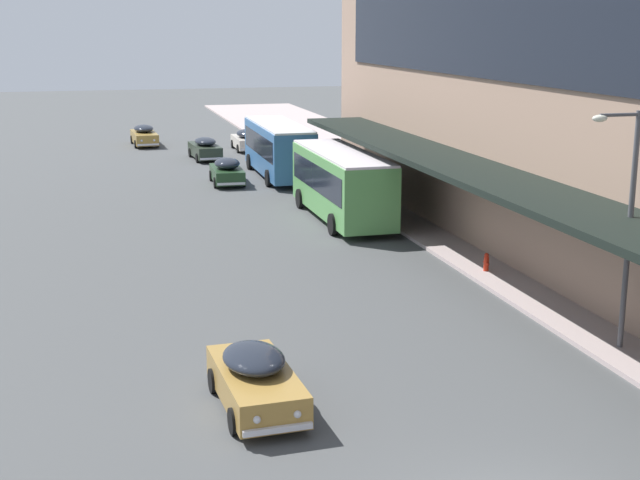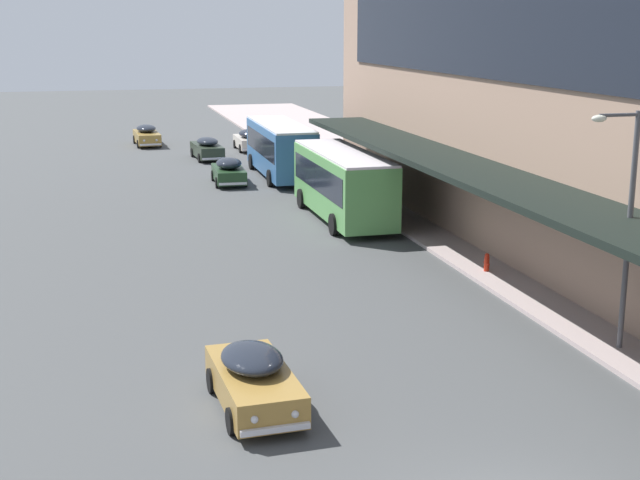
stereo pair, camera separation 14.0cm
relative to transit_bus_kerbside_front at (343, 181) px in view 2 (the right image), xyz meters
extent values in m
cube|color=#55994E|center=(0.00, 0.00, -0.13)|extent=(2.57, 9.77, 2.89)
cube|color=black|center=(0.00, 0.00, 0.22)|extent=(2.61, 8.99, 1.27)
cube|color=silver|center=(0.00, 0.00, 1.37)|extent=(2.46, 9.77, 0.12)
cube|color=black|center=(0.01, 4.92, 1.07)|extent=(1.28, 0.06, 0.36)
cylinder|color=black|center=(-1.27, 3.32, -1.42)|extent=(0.25, 1.00, 1.00)
cylinder|color=black|center=(1.28, 3.32, -1.42)|extent=(0.25, 1.00, 1.00)
cylinder|color=black|center=(-1.28, -3.03, -1.42)|extent=(0.25, 1.00, 1.00)
cylinder|color=black|center=(1.27, -3.03, -1.42)|extent=(0.25, 1.00, 1.00)
cube|color=#316198|center=(-0.28, 13.02, -0.14)|extent=(2.69, 10.22, 2.87)
cube|color=black|center=(-0.28, 13.02, 0.21)|extent=(2.71, 9.40, 1.26)
cube|color=silver|center=(-0.28, 13.02, 1.35)|extent=(2.58, 10.22, 0.12)
cube|color=black|center=(-0.21, 18.15, 1.05)|extent=(1.27, 0.08, 0.36)
cylinder|color=black|center=(-1.51, 16.50, -1.42)|extent=(0.26, 1.00, 1.00)
cylinder|color=black|center=(1.04, 16.46, -1.42)|extent=(0.26, 1.00, 1.00)
cylinder|color=black|center=(-1.60, 9.88, -1.42)|extent=(0.26, 1.00, 1.00)
cylinder|color=black|center=(0.94, 9.84, -1.42)|extent=(0.26, 1.00, 1.00)
cube|color=#213D22|center=(-3.79, 11.37, -1.32)|extent=(1.86, 4.15, 0.76)
ellipsoid|color=#1E232D|center=(-3.80, 11.17, -0.65)|extent=(1.58, 2.30, 0.65)
cube|color=silver|center=(-3.70, 13.46, -1.55)|extent=(1.61, 0.19, 0.14)
cube|color=silver|center=(-3.88, 9.29, -1.55)|extent=(1.61, 0.19, 0.14)
sphere|color=silver|center=(-4.17, 13.45, -1.27)|extent=(0.18, 0.18, 0.18)
sphere|color=silver|center=(-3.24, 13.41, -1.27)|extent=(0.18, 0.18, 0.18)
cylinder|color=black|center=(-4.58, 12.67, -1.60)|extent=(0.17, 0.65, 0.64)
cylinder|color=black|center=(-2.89, 12.60, -1.60)|extent=(0.17, 0.65, 0.64)
cylinder|color=black|center=(-4.69, 10.15, -1.60)|extent=(0.17, 0.65, 0.64)
cylinder|color=black|center=(-3.00, 10.07, -1.60)|extent=(0.17, 0.65, 0.64)
cube|color=#A27B38|center=(-8.10, -20.44, -1.31)|extent=(1.90, 4.15, 0.78)
ellipsoid|color=#1E232D|center=(-8.11, -20.23, -0.68)|extent=(1.61, 2.31, 0.52)
cube|color=silver|center=(-8.01, -22.52, -1.55)|extent=(1.63, 0.20, 0.14)
cube|color=silver|center=(-8.20, -18.35, -1.55)|extent=(1.63, 0.20, 0.14)
sphere|color=silver|center=(-7.54, -22.47, -1.26)|extent=(0.18, 0.18, 0.18)
sphere|color=silver|center=(-8.48, -22.51, -1.26)|extent=(0.18, 0.18, 0.18)
cylinder|color=black|center=(-7.19, -21.66, -1.60)|extent=(0.17, 0.65, 0.64)
cylinder|color=black|center=(-8.90, -21.74, -1.60)|extent=(0.17, 0.65, 0.64)
cylinder|color=black|center=(-7.31, -19.13, -1.60)|extent=(0.17, 0.65, 0.64)
cylinder|color=black|center=(-9.02, -19.21, -1.60)|extent=(0.17, 0.65, 0.64)
cube|color=#293427|center=(-3.73, 21.66, -1.29)|extent=(1.90, 4.59, 0.82)
ellipsoid|color=#1E232D|center=(-3.71, 21.43, -0.62)|extent=(1.59, 2.55, 0.55)
cube|color=silver|center=(-3.86, 23.95, -1.55)|extent=(1.56, 0.21, 0.14)
cube|color=silver|center=(-3.59, 19.36, -1.55)|extent=(1.56, 0.21, 0.14)
sphere|color=silver|center=(-4.31, 23.89, -1.24)|extent=(0.18, 0.18, 0.18)
sphere|color=silver|center=(-3.41, 23.95, -1.24)|extent=(0.18, 0.18, 0.18)
cylinder|color=black|center=(-4.63, 23.00, -1.60)|extent=(0.18, 0.65, 0.64)
cylinder|color=black|center=(-2.99, 23.10, -1.60)|extent=(0.18, 0.65, 0.64)
cylinder|color=black|center=(-4.46, 20.22, -1.60)|extent=(0.18, 0.65, 0.64)
cylinder|color=black|center=(-2.83, 20.31, -1.60)|extent=(0.18, 0.65, 0.64)
cube|color=olive|center=(-7.33, 30.27, -1.29)|extent=(1.91, 4.82, 0.83)
ellipsoid|color=#1E232D|center=(-7.34, 30.51, -0.61)|extent=(1.61, 2.68, 0.58)
cube|color=silver|center=(-7.22, 27.85, -1.55)|extent=(1.62, 0.19, 0.14)
cube|color=silver|center=(-7.43, 32.69, -1.55)|extent=(1.62, 0.19, 0.14)
sphere|color=silver|center=(-6.75, 27.90, -1.24)|extent=(0.18, 0.18, 0.18)
sphere|color=silver|center=(-7.69, 27.86, -1.24)|extent=(0.18, 0.18, 0.18)
cylinder|color=black|center=(-6.41, 28.84, -1.60)|extent=(0.17, 0.65, 0.64)
cylinder|color=black|center=(-8.11, 28.76, -1.60)|extent=(0.17, 0.65, 0.64)
cylinder|color=black|center=(-6.54, 31.78, -1.60)|extent=(0.17, 0.65, 0.64)
cylinder|color=black|center=(-8.24, 31.70, -1.60)|extent=(0.17, 0.65, 0.64)
cube|color=beige|center=(-0.03, 25.59, -1.31)|extent=(1.84, 4.40, 0.78)
ellipsoid|color=#1E232D|center=(-0.03, 25.37, -0.64)|extent=(1.61, 2.43, 0.63)
cube|color=silver|center=(-0.01, 27.83, -1.55)|extent=(1.72, 0.13, 0.14)
cube|color=silver|center=(-0.04, 23.34, -1.55)|extent=(1.72, 0.13, 0.14)
sphere|color=silver|center=(-0.50, 27.80, -1.26)|extent=(0.18, 0.18, 0.18)
sphere|color=silver|center=(0.49, 27.80, -1.26)|extent=(0.18, 0.18, 0.18)
cylinder|color=black|center=(-0.92, 26.95, -1.60)|extent=(0.15, 0.64, 0.64)
cylinder|color=black|center=(0.89, 26.94, -1.60)|extent=(0.15, 0.64, 0.64)
cylinder|color=black|center=(-0.94, 24.23, -1.60)|extent=(0.15, 0.64, 0.64)
cylinder|color=black|center=(0.87, 24.22, -1.60)|extent=(0.15, 0.64, 0.64)
cylinder|color=#4C4C51|center=(2.84, -19.28, 1.64)|extent=(0.16, 0.16, 6.81)
cylinder|color=#4C4C51|center=(2.24, -19.28, 4.94)|extent=(1.20, 0.10, 0.10)
ellipsoid|color=silver|center=(1.64, -19.28, 4.86)|extent=(0.44, 0.28, 0.20)
cylinder|color=red|center=(2.60, -10.77, -1.49)|extent=(0.20, 0.20, 0.55)
sphere|color=red|center=(2.60, -10.77, -1.16)|extent=(0.18, 0.18, 0.18)
cylinder|color=red|center=(2.60, -10.62, -1.47)|extent=(0.08, 0.10, 0.08)
cylinder|color=red|center=(2.60, -10.92, -1.47)|extent=(0.08, 0.10, 0.08)
camera|label=1|loc=(-11.80, -40.61, 7.32)|focal=50.00mm
camera|label=2|loc=(-11.67, -40.65, 7.32)|focal=50.00mm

